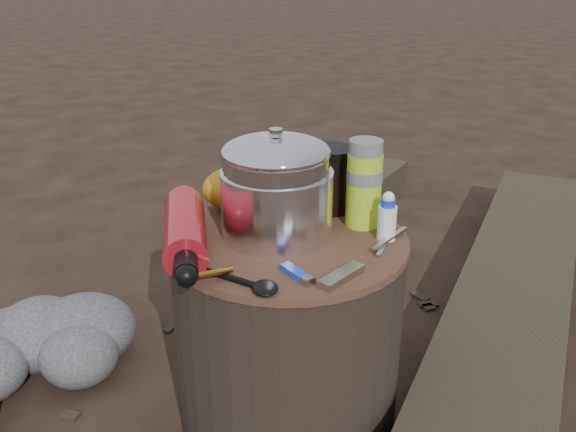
{
  "coord_description": "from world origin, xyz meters",
  "views": [
    {
      "loc": [
        -0.16,
        -1.11,
        0.97
      ],
      "look_at": [
        0.0,
        0.0,
        0.48
      ],
      "focal_mm": 39.14,
      "sensor_mm": 36.0,
      "label": 1
    }
  ],
  "objects": [
    {
      "name": "log_main",
      "position": [
        0.69,
        0.32,
        0.07
      ],
      "size": [
        1.14,
        1.55,
        0.14
      ],
      "primitive_type": "cube",
      "rotation": [
        0.0,
        0.0,
        -0.57
      ],
      "color": "#322B1F",
      "rests_on": "ground"
    },
    {
      "name": "travel_mug",
      "position": [
        0.11,
        0.13,
        0.5
      ],
      "size": [
        0.09,
        0.09,
        0.14
      ],
      "primitive_type": "cylinder",
      "color": "black",
      "rests_on": "stump"
    },
    {
      "name": "log_small",
      "position": [
        0.32,
        1.06,
        0.04
      ],
      "size": [
        0.82,
        0.94,
        0.09
      ],
      "primitive_type": "cube",
      "rotation": [
        0.0,
        0.0,
        -0.68
      ],
      "color": "#322B1F",
      "rests_on": "ground"
    },
    {
      "name": "lighter",
      "position": [
        -0.01,
        -0.16,
        0.44
      ],
      "size": [
        0.05,
        0.08,
        0.01
      ],
      "primitive_type": "cube",
      "rotation": [
        0.0,
        0.0,
        0.48
      ],
      "color": "blue",
      "rests_on": "stump"
    },
    {
      "name": "multitool",
      "position": [
        0.07,
        -0.18,
        0.44
      ],
      "size": [
        0.09,
        0.09,
        0.01
      ],
      "primitive_type": "cube",
      "rotation": [
        0.0,
        0.0,
        -0.87
      ],
      "color": "#A5A5AA",
      "rests_on": "stump"
    },
    {
      "name": "stuff_sack",
      "position": [
        -0.1,
        0.16,
        0.48
      ],
      "size": [
        0.14,
        0.11,
        0.09
      ],
      "primitive_type": "ellipsoid",
      "color": "#BA8817",
      "rests_on": "stump"
    },
    {
      "name": "squeeze_bottle",
      "position": [
        0.19,
        -0.03,
        0.48
      ],
      "size": [
        0.04,
        0.04,
        0.09
      ],
      "primitive_type": "cylinder",
      "color": "white",
      "rests_on": "stump"
    },
    {
      "name": "camping_pot",
      "position": [
        -0.02,
        0.02,
        0.54
      ],
      "size": [
        0.21,
        0.21,
        0.21
      ],
      "primitive_type": "cylinder",
      "color": "silver",
      "rests_on": "stump"
    },
    {
      "name": "thermos",
      "position": [
        0.16,
        0.04,
        0.52
      ],
      "size": [
        0.07,
        0.07,
        0.18
      ],
      "primitive_type": "cylinder",
      "color": "#B0DA26",
      "rests_on": "stump"
    },
    {
      "name": "fuel_bottle",
      "position": [
        -0.2,
        -0.02,
        0.47
      ],
      "size": [
        0.09,
        0.33,
        0.08
      ],
      "primitive_type": null,
      "rotation": [
        0.0,
        0.0,
        0.02
      ],
      "color": "#B01924",
      "rests_on": "stump"
    },
    {
      "name": "spork",
      "position": [
        -0.13,
        -0.15,
        0.44
      ],
      "size": [
        0.16,
        0.14,
        0.01
      ],
      "primitive_type": null,
      "rotation": [
        0.0,
        0.0,
        0.89
      ],
      "color": "black",
      "rests_on": "stump"
    },
    {
      "name": "food_pouch",
      "position": [
        0.03,
        0.2,
        0.5
      ],
      "size": [
        0.1,
        0.03,
        0.12
      ],
      "primitive_type": "cube",
      "rotation": [
        0.0,
        0.0,
        0.09
      ],
      "color": "#131F4C",
      "rests_on": "stump"
    },
    {
      "name": "stump",
      "position": [
        0.0,
        0.0,
        0.22
      ],
      "size": [
        0.47,
        0.47,
        0.43
      ],
      "primitive_type": "cylinder",
      "color": "black",
      "rests_on": "ground"
    },
    {
      "name": "ground",
      "position": [
        0.0,
        0.0,
        0.0
      ],
      "size": [
        60.0,
        60.0,
        0.0
      ],
      "primitive_type": "plane",
      "color": "black",
      "rests_on": "ground"
    },
    {
      "name": "foil_windscreen",
      "position": [
        -0.02,
        0.02,
        0.5
      ],
      "size": [
        0.22,
        0.22,
        0.13
      ],
      "primitive_type": "cylinder",
      "color": "silver",
      "rests_on": "stump"
    },
    {
      "name": "pot_grabber",
      "position": [
        0.18,
        -0.06,
        0.44
      ],
      "size": [
        0.1,
        0.12,
        0.01
      ],
      "primitive_type": null,
      "rotation": [
        0.0,
        0.0,
        -0.65
      ],
      "color": "#A5A5AA",
      "rests_on": "stump"
    }
  ]
}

